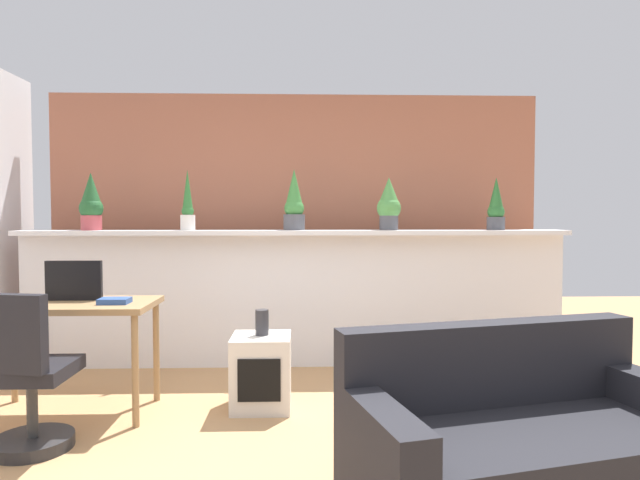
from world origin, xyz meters
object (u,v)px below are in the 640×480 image
Objects in this scene: tv_monitor at (74,280)px; book_on_desk at (115,301)px; vase_on_shelf at (262,322)px; potted_plant_4 at (496,207)px; office_chair at (25,384)px; potted_plant_2 at (294,204)px; potted_plant_3 at (389,204)px; potted_plant_0 at (91,203)px; desk at (70,315)px; couch at (521,447)px; potted_plant_1 at (188,205)px; side_cube_shelf at (261,372)px.

tv_monitor is 1.96× the size of book_on_desk.
tv_monitor is 2.12× the size of vase_on_shelf.
potted_plant_4 is 0.51× the size of office_chair.
potted_plant_2 is at bearing 50.31° from office_chair.
potted_plant_3 reaches higher than vase_on_shelf.
potted_plant_0 reaches higher than tv_monitor.
potted_plant_4 is 0.42× the size of desk.
potted_plant_3 is 0.27× the size of couch.
book_on_desk is at bearing -169.77° from vase_on_shelf.
potted_plant_1 is 0.48× the size of desk.
book_on_desk is (-0.94, -0.17, 0.18)m from vase_on_shelf.
couch is (2.53, -1.36, -0.60)m from tv_monitor.
potted_plant_4 is 2.40m from vase_on_shelf.
potted_plant_3 is 0.42× the size of desk.
potted_plant_2 is at bearing 179.90° from potted_plant_4.
potted_plant_4 is at bearing 0.59° from potted_plant_3.
book_on_desk is at bearing -63.83° from potted_plant_0.
tv_monitor is at bearing -155.33° from potted_plant_3.
potted_plant_3 is at bearing 24.67° from tv_monitor.
potted_plant_0 is 0.55× the size of office_chair.
potted_plant_3 is 1.69m from vase_on_shelf.
potted_plant_2 is 1.36m from vase_on_shelf.
potted_plant_4 is 3.24m from book_on_desk.
potted_plant_0 is at bearing 116.17° from book_on_desk.
potted_plant_0 is 0.29× the size of couch.
potted_plant_2 reaches higher than tv_monitor.
side_cube_shelf is at bearing -99.15° from vase_on_shelf.
tv_monitor is 0.41× the size of office_chair.
potted_plant_2 reaches higher than side_cube_shelf.
potted_plant_0 is 0.93× the size of potted_plant_2.
office_chair is (0.01, -0.70, -0.50)m from tv_monitor.
desk is 5.80× the size of book_on_desk.
vase_on_shelf is 0.93× the size of book_on_desk.
potted_plant_0 is at bearing 139.17° from couch.
side_cube_shelf is at bearing 8.64° from book_on_desk.
side_cube_shelf is at bearing 3.15° from desk.
desk is 6.26× the size of vase_on_shelf.
couch is (1.26, -1.38, -0.30)m from vase_on_shelf.
potted_plant_3 is 2.41m from book_on_desk.
potted_plant_0 is 1.07× the size of potted_plant_4.
potted_plant_1 is 2.97× the size of vase_on_shelf.
couch is at bearing -50.47° from potted_plant_1.
potted_plant_3 reaches higher than book_on_desk.
potted_plant_2 is at bearing 3.37° from potted_plant_1.
office_chair is (0.28, -1.75, -1.04)m from potted_plant_0.
couch reaches higher than desk.
potted_plant_4 reaches higher than potted_plant_3.
potted_plant_0 is at bearing -179.88° from potted_plant_3.
potted_plant_0 is 1.75m from potted_plant_2.
tv_monitor is 1.30m from vase_on_shelf.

